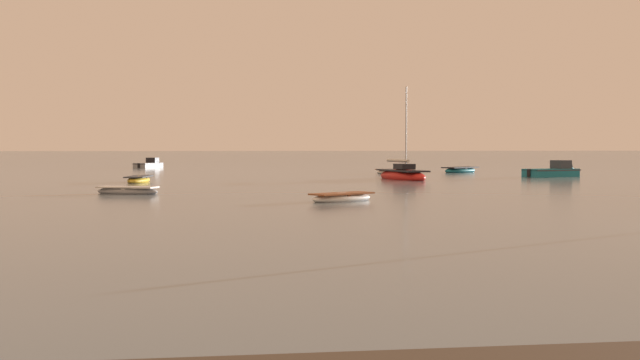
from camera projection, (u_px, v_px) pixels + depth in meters
name	position (u px, v px, depth m)	size (l,w,h in m)	color
sailboat_moored_0	(402.00, 175.00, 56.76)	(3.31, 6.63, 7.12)	red
rowboat_moored_0	(395.00, 172.00, 69.21)	(3.89, 2.21, 0.58)	white
rowboat_moored_1	(139.00, 180.00, 52.25)	(1.75, 3.92, 0.60)	gold
rowboat_moored_2	(342.00, 198.00, 34.24)	(3.38, 2.69, 0.52)	white
motorboat_moored_1	(152.00, 165.00, 87.95)	(3.45, 4.77, 1.73)	gray
motorboat_moored_2	(558.00, 173.00, 61.88)	(5.50, 3.33, 1.98)	#197084
rowboat_moored_6	(460.00, 170.00, 72.33)	(4.48, 3.99, 0.71)	#197084
rowboat_moored_7	(128.00, 191.00, 39.56)	(3.51, 2.21, 0.52)	gray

